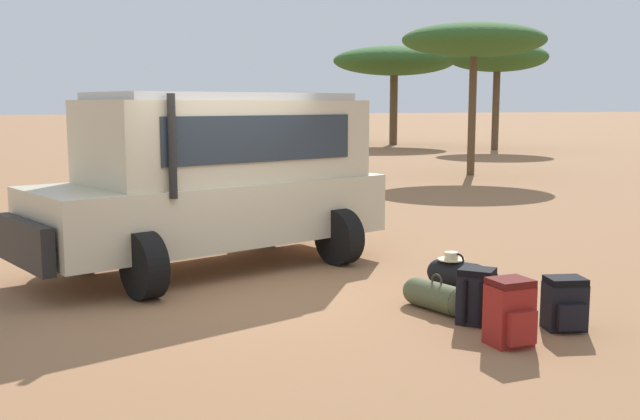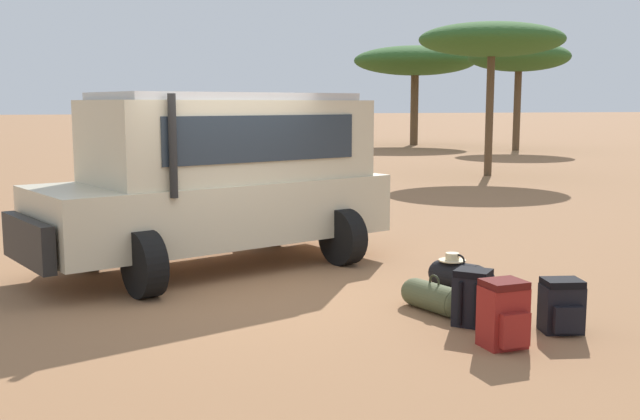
% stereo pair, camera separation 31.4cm
% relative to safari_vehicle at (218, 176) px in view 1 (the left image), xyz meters
% --- Properties ---
extents(ground_plane, '(320.00, 320.00, 0.00)m').
position_rel_safari_vehicle_xyz_m(ground_plane, '(-0.01, -1.47, -1.29)').
color(ground_plane, '#936642').
extents(safari_vehicle, '(5.44, 3.68, 2.44)m').
position_rel_safari_vehicle_xyz_m(safari_vehicle, '(0.00, 0.00, 0.00)').
color(safari_vehicle, beige).
rests_on(safari_vehicle, ground_plane).
extents(backpack_beside_front_wheel, '(0.45, 0.46, 0.55)m').
position_rel_safari_vehicle_xyz_m(backpack_beside_front_wheel, '(2.67, -4.17, -1.03)').
color(backpack_beside_front_wheel, black).
rests_on(backpack_beside_front_wheel, ground_plane).
extents(backpack_cluster_center, '(0.41, 0.45, 0.65)m').
position_rel_safari_vehicle_xyz_m(backpack_cluster_center, '(1.85, -4.40, -0.98)').
color(backpack_cluster_center, maroon).
rests_on(backpack_cluster_center, ground_plane).
extents(backpack_near_rear_wheel, '(0.49, 0.49, 0.60)m').
position_rel_safari_vehicle_xyz_m(backpack_near_rear_wheel, '(1.93, -3.68, -1.00)').
color(backpack_near_rear_wheel, black).
rests_on(backpack_near_rear_wheel, ground_plane).
extents(duffel_bag_low_black_case, '(0.59, 0.77, 0.45)m').
position_rel_safari_vehicle_xyz_m(duffel_bag_low_black_case, '(2.53, -2.27, -1.11)').
color(duffel_bag_low_black_case, black).
rests_on(duffel_bag_low_black_case, ground_plane).
extents(duffel_bag_soft_canvas, '(0.50, 0.92, 0.42)m').
position_rel_safari_vehicle_xyz_m(duffel_bag_soft_canvas, '(1.78, -3.08, -1.13)').
color(duffel_bag_soft_canvas, '#4C5133').
rests_on(duffel_bag_soft_canvas, ground_plane).
extents(acacia_tree_centre_back, '(4.66, 4.14, 4.81)m').
position_rel_safari_vehicle_xyz_m(acacia_tree_centre_back, '(10.62, 10.72, 2.96)').
color(acacia_tree_centre_back, brown).
rests_on(acacia_tree_centre_back, ground_plane).
extents(acacia_tree_right_mid, '(6.82, 6.28, 5.44)m').
position_rel_safari_vehicle_xyz_m(acacia_tree_right_mid, '(16.06, 27.88, 3.31)').
color(acacia_tree_right_mid, brown).
rests_on(acacia_tree_right_mid, ground_plane).
extents(acacia_tree_far_right, '(4.97, 4.79, 5.25)m').
position_rel_safari_vehicle_xyz_m(acacia_tree_far_right, '(18.80, 21.90, 3.22)').
color(acacia_tree_far_right, brown).
rests_on(acacia_tree_far_right, ground_plane).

